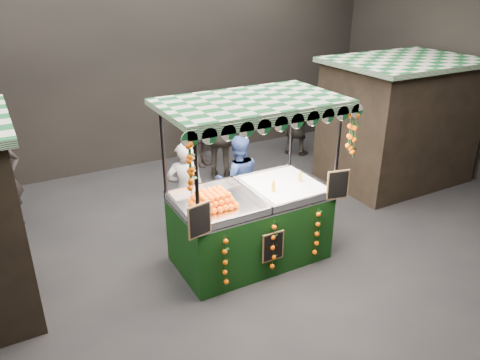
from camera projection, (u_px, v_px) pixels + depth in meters
ground at (253, 267)px, 7.14m from camera, size 12.00×12.00×0.00m
market_hall at (257, 41)px, 5.76m from camera, size 12.10×10.10×5.05m
neighbour_stall_right at (398, 121)px, 9.74m from camera, size 3.00×2.20×2.60m
juice_stall at (252, 214)px, 7.02m from camera, size 2.65×1.56×2.57m
vendor_grey at (186, 191)px, 7.67m from camera, size 0.71×0.58×1.70m
vendor_blue at (238, 180)px, 8.12m from camera, size 0.93×0.81×1.65m
shopper_0 at (3, 179)px, 7.98m from camera, size 0.76×0.61×1.81m
shopper_1 at (350, 138)px, 10.17m from camera, size 1.03×1.01×1.67m
shopper_2 at (221, 136)px, 9.86m from camera, size 1.22×0.99×1.95m
shopper_3 at (203, 130)px, 10.57m from camera, size 1.32×1.13×1.77m
shopper_5 at (297, 123)px, 11.35m from camera, size 1.27×1.45×1.58m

